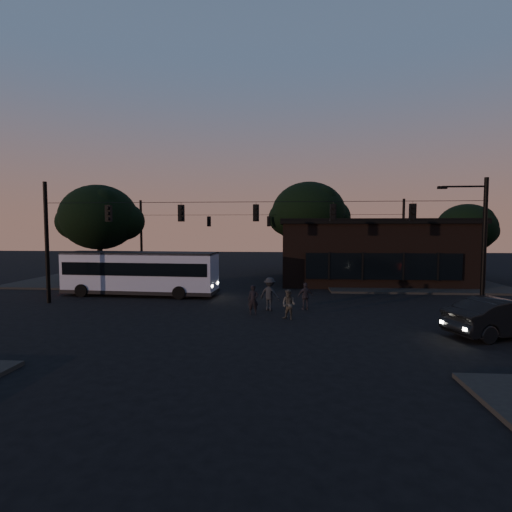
# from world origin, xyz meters

# --- Properties ---
(ground) EXTENTS (120.00, 120.00, 0.00)m
(ground) POSITION_xyz_m (0.00, 0.00, 0.00)
(ground) COLOR black
(ground) RESTS_ON ground
(sidewalk_far_right) EXTENTS (14.00, 10.00, 0.15)m
(sidewalk_far_right) POSITION_xyz_m (12.00, 14.00, 0.07)
(sidewalk_far_right) COLOR black
(sidewalk_far_right) RESTS_ON ground
(sidewalk_far_left) EXTENTS (14.00, 10.00, 0.15)m
(sidewalk_far_left) POSITION_xyz_m (-14.00, 14.00, 0.07)
(sidewalk_far_left) COLOR black
(sidewalk_far_left) RESTS_ON ground
(building) EXTENTS (15.40, 10.41, 5.40)m
(building) POSITION_xyz_m (9.00, 15.97, 2.71)
(building) COLOR black
(building) RESTS_ON ground
(tree_behind) EXTENTS (7.60, 7.60, 9.43)m
(tree_behind) POSITION_xyz_m (4.00, 22.00, 6.19)
(tree_behind) COLOR black
(tree_behind) RESTS_ON ground
(tree_right) EXTENTS (5.20, 5.20, 6.86)m
(tree_right) POSITION_xyz_m (18.00, 18.00, 4.63)
(tree_right) COLOR black
(tree_right) RESTS_ON ground
(tree_left) EXTENTS (6.40, 6.40, 8.30)m
(tree_left) POSITION_xyz_m (-14.00, 13.00, 5.57)
(tree_left) COLOR black
(tree_left) RESTS_ON ground
(signal_rig_near) EXTENTS (26.24, 0.30, 7.50)m
(signal_rig_near) POSITION_xyz_m (0.00, 4.00, 4.45)
(signal_rig_near) COLOR black
(signal_rig_near) RESTS_ON ground
(signal_rig_far) EXTENTS (26.24, 0.30, 7.50)m
(signal_rig_far) POSITION_xyz_m (0.00, 20.00, 4.20)
(signal_rig_far) COLOR black
(signal_rig_far) RESTS_ON ground
(bus) EXTENTS (10.82, 3.14, 3.01)m
(bus) POSITION_xyz_m (-8.30, 7.20, 1.69)
(bus) COLOR #8F97B7
(bus) RESTS_ON ground
(car) EXTENTS (5.38, 3.36, 1.67)m
(car) POSITION_xyz_m (11.10, -1.98, 0.84)
(car) COLOR black
(car) RESTS_ON ground
(pedestrian_a) EXTENTS (0.60, 0.41, 1.60)m
(pedestrian_a) POSITION_xyz_m (0.05, 1.58, 0.80)
(pedestrian_a) COLOR black
(pedestrian_a) RESTS_ON ground
(pedestrian_b) EXTENTS (0.94, 0.89, 1.54)m
(pedestrian_b) POSITION_xyz_m (1.94, 0.55, 0.77)
(pedestrian_b) COLOR #3A3935
(pedestrian_b) RESTS_ON ground
(pedestrian_c) EXTENTS (0.98, 0.61, 1.56)m
(pedestrian_c) POSITION_xyz_m (2.91, 3.05, 0.78)
(pedestrian_c) COLOR black
(pedestrian_c) RESTS_ON ground
(pedestrian_d) EXTENTS (1.40, 1.18, 1.88)m
(pedestrian_d) POSITION_xyz_m (0.88, 2.77, 0.94)
(pedestrian_d) COLOR black
(pedestrian_d) RESTS_ON ground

